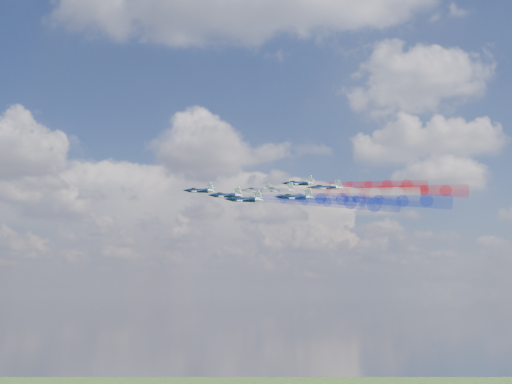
# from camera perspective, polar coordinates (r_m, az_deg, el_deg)

# --- Properties ---
(jet_lead) EXTENTS (13.75, 12.67, 6.32)m
(jet_lead) POSITION_cam_1_polar(r_m,az_deg,el_deg) (182.24, -5.29, 0.13)
(jet_lead) COLOR black
(trail_lead) EXTENTS (33.49, 15.26, 7.92)m
(trail_lead) POSITION_cam_1_polar(r_m,az_deg,el_deg) (171.62, 0.98, -0.04)
(trail_lead) COLOR white
(jet_inner_left) EXTENTS (13.75, 12.67, 6.32)m
(jet_inner_left) POSITION_cam_1_polar(r_m,az_deg,el_deg) (168.83, -2.83, -0.33)
(jet_inner_left) COLOR black
(trail_inner_left) EXTENTS (33.49, 15.26, 7.92)m
(trail_inner_left) POSITION_cam_1_polar(r_m,az_deg,el_deg) (159.18, 4.12, -0.54)
(trail_inner_left) COLOR #172CC8
(jet_inner_right) EXTENTS (13.75, 12.67, 6.32)m
(jet_inner_right) POSITION_cam_1_polar(r_m,az_deg,el_deg) (185.36, 0.10, 0.14)
(jet_inner_right) COLOR black
(trail_inner_right) EXTENTS (33.49, 15.26, 7.92)m
(trail_inner_right) POSITION_cam_1_polar(r_m,az_deg,el_deg) (176.65, 6.53, -0.03)
(trail_inner_right) COLOR red
(jet_outer_left) EXTENTS (13.75, 12.67, 6.32)m
(jet_outer_left) POSITION_cam_1_polar(r_m,az_deg,el_deg) (154.46, -1.09, -0.71)
(jet_outer_left) COLOR black
(trail_outer_left) EXTENTS (33.49, 15.26, 7.92)m
(trail_outer_left) POSITION_cam_1_polar(r_m,az_deg,el_deg) (145.55, 6.63, -0.96)
(trail_outer_left) COLOR #172CC8
(jet_center_third) EXTENTS (13.75, 12.67, 6.32)m
(jet_center_third) POSITION_cam_1_polar(r_m,az_deg,el_deg) (172.40, 2.10, 0.14)
(jet_center_third) COLOR black
(trail_center_third) EXTENTS (33.49, 15.26, 7.92)m
(trail_center_third) POSITION_cam_1_polar(r_m,az_deg,el_deg) (164.50, 9.12, -0.03)
(trail_center_third) COLOR white
(jet_outer_right) EXTENTS (13.75, 12.67, 6.32)m
(jet_outer_right) POSITION_cam_1_polar(r_m,az_deg,el_deg) (190.53, 4.00, 0.80)
(jet_outer_right) COLOR black
(trail_outer_right) EXTENTS (33.49, 15.26, 7.92)m
(trail_outer_right) POSITION_cam_1_polar(r_m,az_deg,el_deg) (183.20, 10.39, 0.67)
(trail_outer_right) COLOR red
(jet_rear_left) EXTENTS (13.75, 12.67, 6.32)m
(jet_rear_left) POSITION_cam_1_polar(r_m,az_deg,el_deg) (158.82, 3.67, -0.49)
(jet_rear_left) COLOR black
(trail_rear_left) EXTENTS (33.49, 15.26, 7.92)m
(trail_rear_left) POSITION_cam_1_polar(r_m,az_deg,el_deg) (151.61, 11.38, -0.72)
(trail_rear_left) COLOR #172CC8
(jet_rear_right) EXTENTS (13.75, 12.67, 6.32)m
(jet_rear_right) POSITION_cam_1_polar(r_m,az_deg,el_deg) (177.03, 6.50, 0.39)
(jet_rear_right) COLOR black
(trail_rear_right) EXTENTS (33.49, 15.26, 7.92)m
(trail_rear_right) POSITION_cam_1_polar(r_m,az_deg,el_deg) (170.73, 13.47, 0.23)
(trail_rear_right) COLOR red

